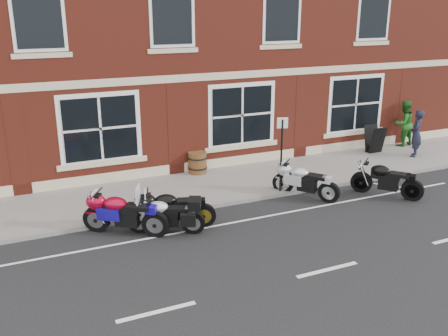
{
  "coord_description": "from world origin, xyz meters",
  "views": [
    {
      "loc": [
        -6.21,
        -11.16,
        5.68
      ],
      "look_at": [
        -0.5,
        1.6,
        1.12
      ],
      "focal_mm": 40.0,
      "sensor_mm": 36.0,
      "label": 1
    }
  ],
  "objects": [
    {
      "name": "moto_sport_silver",
      "position": [
        1.97,
        1.04,
        0.57
      ],
      "size": [
        1.37,
        1.87,
        0.98
      ],
      "rotation": [
        0.0,
        0.0,
        0.61
      ],
      "color": "black",
      "rests_on": "ground"
    },
    {
      "name": "a_board_sign",
      "position": [
        7.01,
        3.81,
        0.65
      ],
      "size": [
        0.65,
        0.44,
        1.07
      ],
      "primitive_type": null,
      "rotation": [
        0.0,
        0.0,
        -0.02
      ],
      "color": "black",
      "rests_on": "sidewalk"
    },
    {
      "name": "moto_sport_black",
      "position": [
        -2.47,
        0.56,
        0.57
      ],
      "size": [
        2.16,
        0.81,
        1.0
      ],
      "rotation": [
        0.0,
        0.0,
        1.26
      ],
      "color": "black",
      "rests_on": "ground"
    },
    {
      "name": "kerb",
      "position": [
        0.0,
        1.42,
        0.06
      ],
      "size": [
        30.0,
        0.16,
        0.12
      ],
      "primitive_type": "cube",
      "color": "slate",
      "rests_on": "ground"
    },
    {
      "name": "moto_naked_black",
      "position": [
        4.34,
        0.12,
        0.58
      ],
      "size": [
        1.45,
        1.86,
        1.0
      ],
      "rotation": [
        0.0,
        0.0,
        0.65
      ],
      "color": "black",
      "rests_on": "ground"
    },
    {
      "name": "parking_sign",
      "position": [
        1.41,
        1.55,
        1.48
      ],
      "size": [
        0.32,
        0.13,
        2.36
      ],
      "rotation": [
        0.0,
        0.0,
        -0.33
      ],
      "color": "black",
      "rests_on": "sidewalk"
    },
    {
      "name": "pedestrian_right",
      "position": [
        8.76,
        4.16,
        1.06
      ],
      "size": [
        0.94,
        0.75,
        1.88
      ],
      "primitive_type": "imported",
      "rotation": [
        0.0,
        0.0,
        3.18
      ],
      "color": "#1C601B",
      "rests_on": "sidewalk"
    },
    {
      "name": "moto_sport_red",
      "position": [
        -3.73,
        0.74,
        0.6
      ],
      "size": [
        1.98,
        1.47,
        1.05
      ],
      "rotation": [
        0.0,
        0.0,
        0.95
      ],
      "color": "black",
      "rests_on": "ground"
    },
    {
      "name": "moto_touring_silver",
      "position": [
        -2.77,
        0.37,
        0.54
      ],
      "size": [
        1.87,
        1.01,
        1.33
      ],
      "rotation": [
        0.0,
        0.0,
        1.11
      ],
      "color": "black",
      "rests_on": "ground"
    },
    {
      "name": "pedestrian_left",
      "position": [
        8.07,
        2.74,
        1.03
      ],
      "size": [
        0.78,
        0.76,
        1.81
      ],
      "primitive_type": "imported",
      "rotation": [
        0.0,
        0.0,
        3.87
      ],
      "color": "black",
      "rests_on": "sidewalk"
    },
    {
      "name": "barrel_planter",
      "position": [
        -0.31,
        4.3,
        0.49
      ],
      "size": [
        0.67,
        0.67,
        0.74
      ],
      "color": "#4F2415",
      "rests_on": "sidewalk"
    },
    {
      "name": "ground",
      "position": [
        0.0,
        0.0,
        0.0
      ],
      "size": [
        80.0,
        80.0,
        0.0
      ],
      "primitive_type": "plane",
      "color": "black",
      "rests_on": "ground"
    },
    {
      "name": "sidewalk",
      "position": [
        0.0,
        3.0,
        0.06
      ],
      "size": [
        30.0,
        3.0,
        0.12
      ],
      "primitive_type": "cube",
      "color": "slate",
      "rests_on": "ground"
    }
  ]
}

